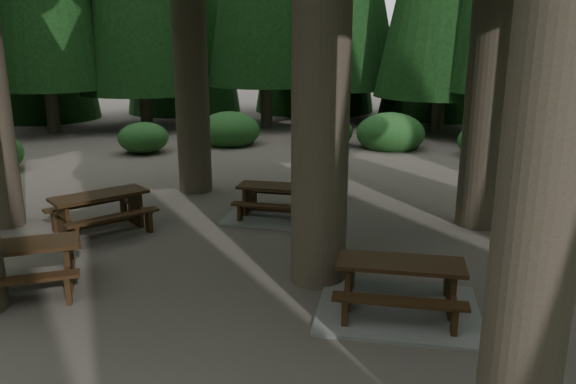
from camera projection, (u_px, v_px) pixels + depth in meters
The scene contains 6 objects.
ground at pixel (267, 273), 8.89m from camera, with size 80.00×80.00×0.00m, color #544E44.
picnic_table_a at pixel (399, 295), 7.57m from camera, with size 2.62×2.38×0.73m.
picnic_table_b at pixel (100, 207), 10.69m from camera, with size 1.94×2.14×0.76m.
picnic_table_c at pixel (277, 207), 11.67m from camera, with size 2.40×2.16×0.68m.
picnic_table_e at pixel (16, 261), 8.07m from camera, with size 2.20×2.23×0.75m.
shrub_ring at pixel (328, 243), 9.09m from camera, with size 23.86×24.64×1.49m.
Camera 1 is at (4.34, -7.02, 3.57)m, focal length 35.00 mm.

